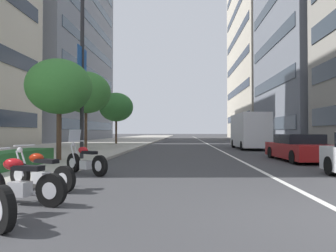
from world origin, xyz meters
The scene contains 14 objects.
sidewalk_right_plaza centered at (30.00, 11.99, 0.07)m, with size 160.00×10.85×0.15m, color #A39E93.
lane_centre_stripe centered at (35.00, 0.00, 0.00)m, with size 110.00×0.16×0.01m, color silver.
motorcycle_by_sign_pole centered at (1.06, 6.01, 0.41)m, with size 0.76×2.05×1.09m.
motorcycle_mid_row centered at (2.51, 6.27, 0.41)m, with size 1.03×2.01×1.09m.
motorcycle_second_in_row centered at (5.28, 6.06, 0.45)m, with size 1.39×1.78×1.50m.
car_lead_in_lane centered at (10.49, -2.83, 0.61)m, with size 4.74×2.04×1.30m.
delivery_van_ahead centered at (20.83, -2.63, 1.53)m, with size 6.16×2.20×2.88m.
street_lamp_with_banners centered at (9.60, 7.33, 5.44)m, with size 1.26×2.38×8.96m.
street_tree_far_plaza centered at (8.73, 8.40, 3.45)m, with size 2.92×2.92×4.55m.
street_tree_mid_sidewalk centered at (18.60, 10.36, 4.47)m, with size 3.81×3.81×5.94m.
street_tree_near_plaza_corner centered at (27.97, 10.07, 4.08)m, with size 3.66×3.66×5.49m.
office_tower_mid_left centered at (35.56, -16.45, 15.24)m, with size 19.79×15.87×30.48m.
office_tower_far_left_down_avenue centered at (61.38, -16.17, 27.03)m, with size 28.85×15.31×54.07m.
office_tower_far_right_block centered at (47.10, 27.35, 15.50)m, with size 29.96×17.98×31.00m.
Camera 1 is at (-4.82, 2.78, 1.42)m, focal length 32.83 mm.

